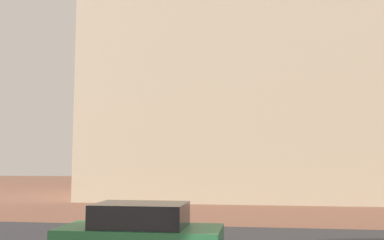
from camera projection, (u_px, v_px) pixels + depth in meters
The scene contains 2 objects.
landmark_building at pixel (266, 49), 31.31m from camera, with size 25.12×11.37×32.60m.
car_green at pixel (140, 234), 10.74m from camera, with size 4.12×2.02×1.50m.
Camera 1 is at (1.61, -3.84, 2.54)m, focal length 39.56 mm.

